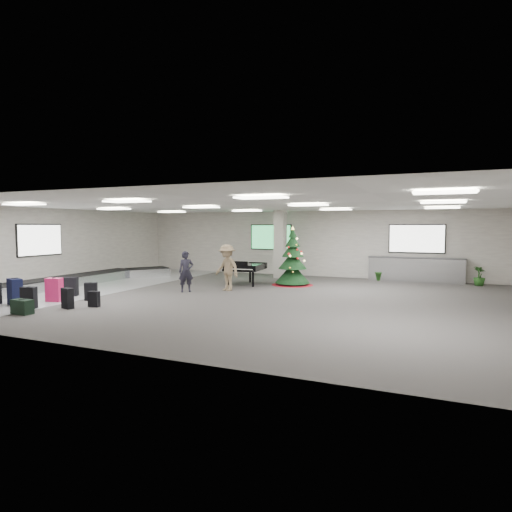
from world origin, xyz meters
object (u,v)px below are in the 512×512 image
at_px(christmas_tree, 293,265).
at_px(traveler_a, 186,272).
at_px(traveler_b, 227,268).
at_px(pink_suitcase, 54,290).
at_px(grand_piano, 245,267).
at_px(potted_plant_left, 379,271).
at_px(baggage_carousel, 79,280).
at_px(potted_plant_right, 479,276).
at_px(service_counter, 415,269).

distance_m(christmas_tree, traveler_a, 4.56).
bearing_deg(traveler_b, pink_suitcase, -114.05).
relative_size(pink_suitcase, grand_piano, 0.41).
xyz_separation_m(traveler_a, potted_plant_left, (6.20, 6.41, -0.32)).
bearing_deg(traveler_b, grand_piano, 112.15).
distance_m(baggage_carousel, grand_piano, 6.93).
relative_size(pink_suitcase, potted_plant_right, 0.99).
xyz_separation_m(traveler_b, potted_plant_right, (8.98, 5.30, -0.48)).
xyz_separation_m(pink_suitcase, potted_plant_right, (13.07, 9.66, 0.02)).
bearing_deg(grand_piano, service_counter, 24.42).
xyz_separation_m(grand_piano, traveler_a, (-1.15, -2.76, 0.03)).
distance_m(christmas_tree, potted_plant_right, 7.72).
relative_size(traveler_a, traveler_b, 0.87).
distance_m(traveler_b, potted_plant_left, 7.42).
xyz_separation_m(grand_piano, potted_plant_left, (5.05, 3.66, -0.29)).
bearing_deg(baggage_carousel, potted_plant_right, 22.59).
xyz_separation_m(service_counter, pink_suitcase, (-10.57, -10.01, -0.16)).
distance_m(pink_suitcase, traveler_a, 4.48).
height_order(baggage_carousel, christmas_tree, christmas_tree).
height_order(pink_suitcase, traveler_b, traveler_b).
bearing_deg(potted_plant_left, potted_plant_right, -2.88).
xyz_separation_m(pink_suitcase, potted_plant_left, (9.04, 9.86, 0.06)).
relative_size(service_counter, christmas_tree, 1.64).
height_order(christmas_tree, traveler_b, christmas_tree).
bearing_deg(traveler_a, grand_piano, 25.39).
height_order(service_counter, potted_plant_left, service_counter).
bearing_deg(baggage_carousel, traveler_b, 9.62).
height_order(traveler_a, potted_plant_left, traveler_a).
bearing_deg(service_counter, christmas_tree, -145.78).
height_order(service_counter, christmas_tree, christmas_tree).
distance_m(baggage_carousel, potted_plant_left, 13.09).
distance_m(baggage_carousel, traveler_a, 5.15).
bearing_deg(potted_plant_right, potted_plant_left, 177.12).
distance_m(baggage_carousel, service_counter, 14.50).
relative_size(grand_piano, traveler_a, 1.26).
xyz_separation_m(pink_suitcase, christmas_tree, (5.89, 6.83, 0.46)).
height_order(pink_suitcase, traveler_a, traveler_a).
relative_size(baggage_carousel, christmas_tree, 3.92).
relative_size(service_counter, potted_plant_right, 5.03).
distance_m(pink_suitcase, potted_plant_right, 16.25).
distance_m(grand_piano, traveler_b, 1.85).
bearing_deg(grand_piano, traveler_b, -92.67).
xyz_separation_m(service_counter, potted_plant_left, (-1.52, -0.15, -0.10)).
xyz_separation_m(baggage_carousel, traveler_b, (6.36, 1.08, 0.67)).
relative_size(service_counter, traveler_b, 2.30).
bearing_deg(service_counter, grand_piano, -149.91).
relative_size(service_counter, grand_piano, 2.11).
bearing_deg(pink_suitcase, potted_plant_right, 23.21).
height_order(grand_piano, potted_plant_right, grand_piano).
bearing_deg(service_counter, baggage_carousel, -152.33).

